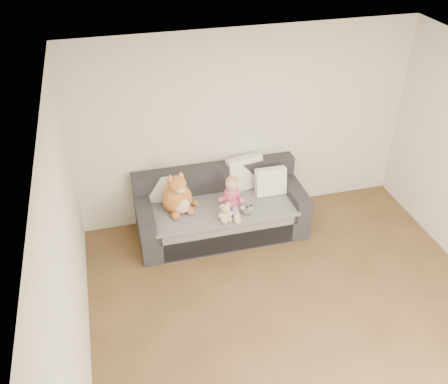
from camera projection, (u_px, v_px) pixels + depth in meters
name	position (u px, v px, depth m)	size (l,w,h in m)	color
room_shell	(307.00, 219.00, 4.86)	(5.00, 5.00, 5.00)	brown
sofa	(220.00, 212.00, 6.63)	(2.20, 0.94, 0.85)	#252529
cushion_left	(164.00, 188.00, 6.48)	(0.43, 0.28, 0.38)	white
cushion_right_back	(245.00, 173.00, 6.72)	(0.52, 0.31, 0.46)	white
cushion_right_front	(271.00, 181.00, 6.61)	(0.41, 0.19, 0.39)	white
toddler	(232.00, 197.00, 6.29)	(0.33, 0.48, 0.47)	#CD4875
plush_cat	(178.00, 197.00, 6.26)	(0.47, 0.45, 0.59)	#BC5F29
teddy_bear	(226.00, 214.00, 6.15)	(0.20, 0.15, 0.26)	#D0B090
plush_cow	(247.00, 209.00, 6.29)	(0.13, 0.19, 0.16)	white
sippy_cup	(231.00, 208.00, 6.33)	(0.11, 0.08, 0.12)	#523899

